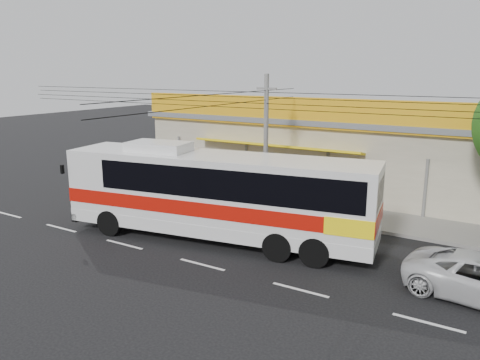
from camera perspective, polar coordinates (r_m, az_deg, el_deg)
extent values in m
plane|color=black|center=(19.75, -0.35, -7.81)|extent=(120.00, 120.00, 0.00)
cube|color=slate|center=(24.77, 6.96, -3.33)|extent=(30.00, 3.20, 0.15)
cube|color=#A7A087|center=(29.39, 11.60, 3.17)|extent=(22.00, 8.00, 4.20)
cube|color=#525559|center=(29.09, 11.81, 7.54)|extent=(22.60, 8.60, 0.30)
cube|color=gold|center=(25.21, 8.67, 8.09)|extent=(22.00, 0.24, 1.60)
cube|color=red|center=(26.02, 4.54, 8.35)|extent=(9.00, 0.10, 1.20)
cube|color=#157A25|center=(23.47, 23.53, 6.78)|extent=(2.40, 0.10, 1.10)
cube|color=red|center=(29.82, -7.69, 8.89)|extent=(3.00, 0.10, 1.10)
cube|color=yellow|center=(26.11, 4.32, 4.17)|extent=(10.00, 1.20, 0.37)
cube|color=silver|center=(19.64, -2.83, -1.55)|extent=(13.46, 4.84, 3.19)
cube|color=#B61007|center=(19.74, -2.81, -2.63)|extent=(13.51, 4.89, 0.60)
cube|color=yellow|center=(18.19, 13.82, -4.40)|extent=(2.19, 3.06, 0.66)
cube|color=black|center=(19.17, -0.76, 0.29)|extent=(11.30, 4.53, 1.21)
cube|color=black|center=(22.97, -17.76, 1.26)|extent=(0.56, 2.42, 1.65)
cube|color=silver|center=(20.56, -9.87, 4.04)|extent=(2.85, 1.94, 0.40)
cylinder|color=black|center=(21.38, -15.56, -5.04)|extent=(1.19, 0.53, 1.14)
cylinder|color=black|center=(23.30, -11.87, -3.32)|extent=(1.19, 0.53, 1.14)
cylinder|color=black|center=(17.61, 9.08, -8.68)|extent=(1.19, 0.53, 1.14)
cylinder|color=black|center=(19.89, 10.71, -6.15)|extent=(1.19, 0.53, 1.14)
imported|color=maroon|center=(26.68, -6.48, -1.00)|extent=(1.64, 0.58, 0.86)
imported|color=black|center=(32.90, -14.35, 1.55)|extent=(1.80, 0.73, 1.05)
cylinder|color=slate|center=(22.84, 3.17, 4.08)|extent=(0.23, 0.23, 6.94)
cube|color=slate|center=(22.57, 3.26, 11.06)|extent=(1.04, 0.10, 0.10)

